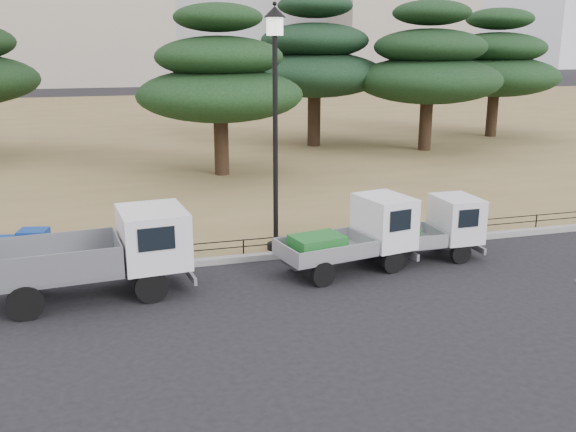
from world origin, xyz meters
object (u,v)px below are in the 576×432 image
object	(u,v)px
truck_kei_front	(356,235)
street_lamp	(275,90)
truck_large	(101,251)
tarp_pile	(25,251)
truck_kei_rear	(429,229)

from	to	relation	value
truck_kei_front	street_lamp	xyz separation A→B (m)	(-1.62, 1.68, 3.48)
truck_large	tarp_pile	size ratio (longest dim) A/B	2.75
truck_large	truck_kei_front	size ratio (longest dim) A/B	1.25
truck_large	street_lamp	xyz separation A→B (m)	(4.49, 1.74, 3.31)
truck_kei_rear	street_lamp	bearing A→B (deg)	158.98
truck_kei_front	tarp_pile	distance (m)	8.23
truck_large	truck_kei_rear	world-z (taller)	truck_large
truck_kei_rear	tarp_pile	world-z (taller)	truck_kei_rear
truck_kei_front	street_lamp	world-z (taller)	street_lamp
truck_kei_rear	truck_kei_front	bearing A→B (deg)	-173.95
truck_kei_front	truck_large	bearing A→B (deg)	169.56
truck_large	truck_kei_rear	size ratio (longest dim) A/B	1.46
truck_large	tarp_pile	distance (m)	2.90
truck_kei_front	tarp_pile	bearing A→B (deg)	154.07
street_lamp	tarp_pile	distance (m)	7.41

